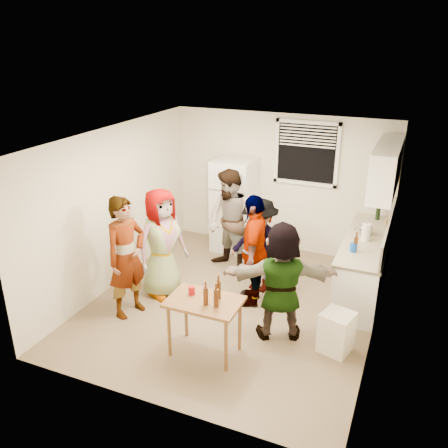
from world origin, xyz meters
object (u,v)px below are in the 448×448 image
at_px(blue_cup, 353,252).
at_px(trash_bin, 336,333).
at_px(serving_table, 205,352).
at_px(beer_bottle_table, 216,306).
at_px(kettle, 365,234).
at_px(guest_back_right, 258,289).
at_px(guest_orange, 278,335).
at_px(wine_bottle, 377,219).
at_px(guest_grey, 164,293).
at_px(guest_back_left, 230,269).
at_px(guest_stripe, 131,312).
at_px(guest_black, 253,301).
at_px(red_cup, 192,294).
at_px(beer_bottle_counter, 355,252).
at_px(refrigerator, 234,205).

relative_size(blue_cup, trash_bin, 0.23).
relative_size(serving_table, beer_bottle_table, 3.89).
height_order(kettle, guest_back_right, kettle).
distance_m(beer_bottle_table, guest_orange, 1.23).
height_order(wine_bottle, serving_table, wine_bottle).
xyz_separation_m(guest_grey, guest_back_left, (0.64, 1.13, 0.00)).
relative_size(guest_stripe, guest_orange, 1.09).
height_order(serving_table, guest_black, serving_table).
height_order(red_cup, guest_orange, red_cup).
bearing_deg(guest_back_right, blue_cup, 11.25).
xyz_separation_m(red_cup, guest_back_left, (-0.36, 2.15, -0.76)).
distance_m(red_cup, guest_grey, 1.62).
bearing_deg(wine_bottle, red_cup, -120.41).
bearing_deg(guest_back_left, beer_bottle_table, -45.87).
bearing_deg(guest_stripe, guest_back_left, -8.01).
bearing_deg(wine_bottle, guest_orange, -109.70).
bearing_deg(guest_back_right, guest_black, -72.75).
bearing_deg(beer_bottle_table, blue_cup, 55.41).
xyz_separation_m(trash_bin, guest_back_right, (-1.41, 1.11, -0.25)).
height_order(wine_bottle, guest_black, wine_bottle).
bearing_deg(wine_bottle, beer_bottle_counter, -96.00).
distance_m(red_cup, guest_stripe, 1.45).
height_order(guest_grey, guest_orange, guest_grey).
relative_size(kettle, beer_bottle_counter, 1.14).
bearing_deg(refrigerator, guest_black, -59.70).
distance_m(trash_bin, guest_back_right, 1.81).
height_order(serving_table, guest_grey, serving_table).
bearing_deg(guest_grey, trash_bin, -73.07).
distance_m(refrigerator, guest_back_left, 1.25).
bearing_deg(beer_bottle_table, red_cup, 160.05).
xyz_separation_m(refrigerator, serving_table, (0.85, -3.09, -0.85)).
bearing_deg(beer_bottle_counter, guest_back_right, -179.31).
height_order(beer_bottle_table, red_cup, beer_bottle_table).
height_order(beer_bottle_counter, serving_table, beer_bottle_counter).
relative_size(blue_cup, guest_back_right, 0.08).
bearing_deg(blue_cup, guest_orange, -124.02).
xyz_separation_m(red_cup, guest_stripe, (-1.18, 0.35, -0.76)).
bearing_deg(guest_back_left, red_cup, -54.56).
xyz_separation_m(refrigerator, guest_back_left, (0.28, -0.87, -0.85)).
height_order(refrigerator, beer_bottle_counter, refrigerator).
distance_m(kettle, wine_bottle, 0.74).
relative_size(blue_cup, guest_orange, 0.08).
bearing_deg(guest_back_left, kettle, 33.36).
relative_size(guest_black, guest_orange, 1.05).
height_order(guest_back_left, guest_black, guest_back_left).
height_order(refrigerator, trash_bin, refrigerator).
xyz_separation_m(trash_bin, beer_bottle_table, (-1.32, -0.75, 0.51)).
bearing_deg(trash_bin, beer_bottle_table, -150.27).
distance_m(wine_bottle, guest_orange, 2.81).
relative_size(guest_back_left, guest_back_right, 1.16).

